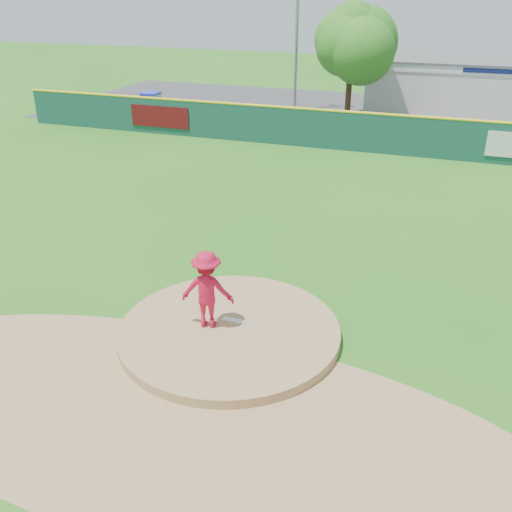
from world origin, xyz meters
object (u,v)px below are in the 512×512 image
(pitcher, at_px, (207,290))
(light_pole_left, at_px, (297,14))
(van, at_px, (294,120))
(playground_slide, at_px, (151,105))
(pool_building_grp, at_px, (484,83))
(deciduous_tree, at_px, (352,44))

(pitcher, distance_m, light_pole_left, 28.02)
(van, xyz_separation_m, playground_slide, (-9.72, 0.67, 0.12))
(pool_building_grp, distance_m, playground_slide, 22.58)
(deciduous_tree, bearing_deg, pitcher, -86.65)
(pool_building_grp, distance_m, light_pole_left, 13.72)
(pitcher, bearing_deg, pool_building_grp, -113.08)
(pitcher, relative_size, deciduous_tree, 0.27)
(pool_building_grp, xyz_separation_m, playground_slide, (-20.02, -10.41, -0.85))
(playground_slide, bearing_deg, deciduous_tree, 15.86)
(playground_slide, distance_m, light_pole_left, 11.00)
(van, bearing_deg, deciduous_tree, -27.99)
(pitcher, height_order, van, pitcher)
(pitcher, height_order, deciduous_tree, deciduous_tree)
(pitcher, relative_size, van, 0.41)
(pool_building_grp, bearing_deg, pitcher, -101.52)
(pool_building_grp, bearing_deg, playground_slide, -152.53)
(van, height_order, light_pole_left, light_pole_left)
(pitcher, xyz_separation_m, deciduous_tree, (-1.47, 25.06, 3.30))
(pool_building_grp, distance_m, deciduous_tree, 11.01)
(pitcher, bearing_deg, deciduous_tree, -98.21)
(pool_building_grp, height_order, playground_slide, pool_building_grp)
(playground_slide, xyz_separation_m, deciduous_tree, (12.02, 3.41, 3.74))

